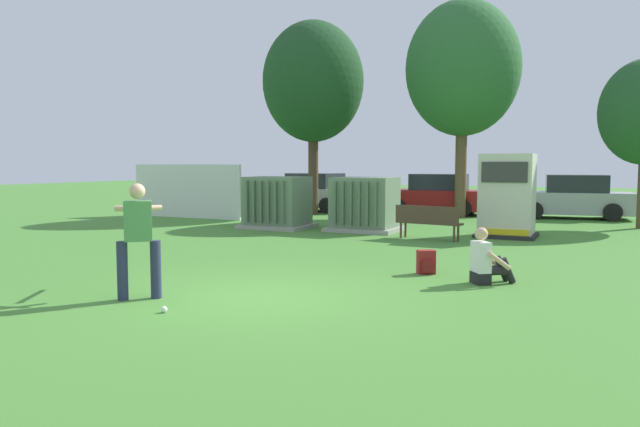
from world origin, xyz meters
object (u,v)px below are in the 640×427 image
backpack (426,262)px  parked_car_leftmost (313,193)px  seated_spectator (486,262)px  parked_car_left_of_center (436,195)px  park_bench (428,220)px  sports_ball (164,309)px  transformer_mid_west (365,205)px  generator_enclosure (507,196)px  batter (138,234)px  parked_car_right_of_center (573,198)px  transformer_west (277,203)px

backpack → parked_car_leftmost: bearing=124.2°
seated_spectator → parked_car_leftmost: (-9.69, 12.98, 0.38)m
backpack → parked_car_left_of_center: parked_car_left_of_center is taller
park_bench → parked_car_left_of_center: size_ratio=0.43×
sports_ball → parked_car_left_of_center: size_ratio=0.02×
transformer_mid_west → generator_enclosure: bearing=3.7°
batter → parked_car_left_of_center: size_ratio=0.41×
sports_ball → backpack: (2.44, 4.39, 0.17)m
batter → parked_car_left_of_center: batter is taller
generator_enclosure → parked_car_right_of_center: (1.34, 6.97, -0.38)m
generator_enclosure → seated_spectator: (0.69, -6.89, -0.76)m
transformer_west → sports_ball: (3.99, -10.13, -0.74)m
generator_enclosure → park_bench: (-1.79, -1.57, -0.60)m
transformer_west → backpack: bearing=-41.8°
backpack → parked_car_right_of_center: bearing=82.3°
parked_car_left_of_center → generator_enclosure: bearing=-60.8°
parked_car_left_of_center → transformer_west: bearing=-113.1°
batter → transformer_mid_west: bearing=91.6°
batter → sports_ball: bearing=-30.6°
transformer_west → batter: 10.07m
parked_car_leftmost → parked_car_left_of_center: bearing=6.5°
batter → sports_ball: batter is taller
transformer_west → parked_car_left_of_center: 8.05m
parked_car_left_of_center → transformer_mid_west: bearing=-93.0°
seated_spectator → parked_car_left_of_center: 14.29m
transformer_west → backpack: size_ratio=4.77×
transformer_west → park_bench: bearing=-9.6°
transformer_mid_west → parked_car_left_of_center: size_ratio=0.50×
backpack → park_bench: bearing=105.2°
transformer_west → parked_car_left_of_center: same height
transformer_west → parked_car_left_of_center: (3.16, 7.40, -0.04)m
transformer_west → parked_car_leftmost: (-2.10, 6.81, -0.04)m
transformer_west → parked_car_leftmost: size_ratio=0.48×
backpack → seated_spectator: bearing=-20.6°
transformer_mid_west → parked_car_right_of_center: 9.06m
backpack → generator_enclosure: bearing=85.8°
transformer_mid_west → parked_car_leftmost: bearing=127.5°
batter → parked_car_left_of_center: (0.08, 16.99, -0.22)m
generator_enclosure → parked_car_leftmost: 10.88m
seated_spectator → parked_car_right_of_center: (0.65, 13.86, 0.38)m
transformer_mid_west → parked_car_right_of_center: (5.45, 7.24, -0.04)m
park_bench → parked_car_right_of_center: 9.10m
transformer_mid_west → seated_spectator: transformer_mid_west is taller
batter → parked_car_leftmost: 17.19m
transformer_mid_west → batter: bearing=-88.4°
generator_enclosure → park_bench: size_ratio=1.25×
transformer_west → park_bench: (5.11, -0.86, -0.25)m
generator_enclosure → seated_spectator: bearing=-84.3°
generator_enclosure → batter: 10.98m
generator_enclosure → backpack: generator_enclosure is taller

